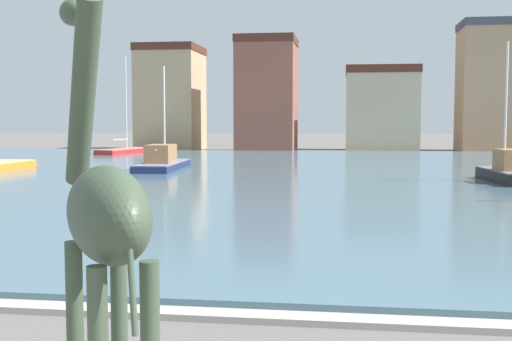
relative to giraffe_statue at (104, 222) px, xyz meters
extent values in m
cube|color=#476675|center=(0.04, 32.64, -2.35)|extent=(89.67, 54.64, 0.24)
cube|color=#ADA89E|center=(0.04, 5.08, -2.41)|extent=(89.67, 0.50, 0.12)
ellipsoid|color=#3D4C38|center=(0.08, -0.12, 0.09)|extent=(1.49, 1.81, 0.86)
cylinder|color=#3D4C38|center=(-0.51, 0.79, 1.16)|extent=(0.84, 1.12, 1.91)
ellipsoid|color=#3D4C38|center=(-0.77, 1.19, 2.06)|extent=(0.53, 0.60, 0.29)
cylinder|color=#3D4C38|center=(0.53, -0.81, -0.26)|extent=(0.17, 0.23, 0.91)
cube|color=red|center=(-18.34, 52.04, -2.16)|extent=(3.38, 7.13, 0.62)
ellipsoid|color=red|center=(-17.64, 55.23, -2.16)|extent=(2.23, 2.73, 0.59)
cube|color=#C7716E|center=(-18.34, 52.04, -1.82)|extent=(3.31, 6.99, 0.06)
cylinder|color=silver|center=(-18.23, 52.55, 2.42)|extent=(0.12, 0.12, 8.55)
cylinder|color=silver|center=(-18.49, 51.37, -0.95)|extent=(0.59, 2.37, 0.08)
cube|color=black|center=(10.09, 28.13, -2.06)|extent=(2.08, 5.26, 0.81)
ellipsoid|color=black|center=(9.86, 30.56, -2.06)|extent=(1.61, 1.93, 0.77)
cube|color=slate|center=(10.09, 28.13, -1.63)|extent=(2.04, 5.16, 0.06)
cube|color=#9E7047|center=(10.12, 27.74, -1.08)|extent=(1.29, 1.89, 1.04)
cylinder|color=silver|center=(10.05, 28.51, 1.57)|extent=(0.12, 0.12, 6.45)
cylinder|color=silver|center=(10.13, 27.62, -0.76)|extent=(0.25, 1.80, 0.08)
cube|color=navy|center=(-9.33, 33.89, -2.15)|extent=(2.53, 7.40, 0.63)
ellipsoid|color=navy|center=(-9.51, 37.35, -2.15)|extent=(2.07, 2.65, 0.60)
cube|color=slate|center=(-9.33, 33.89, -1.81)|extent=(2.48, 7.25, 0.06)
cube|color=#9E7047|center=(-9.31, 33.35, -1.22)|extent=(1.64, 2.63, 1.12)
cylinder|color=silver|center=(-9.36, 34.44, 1.21)|extent=(0.12, 0.12, 6.10)
cylinder|color=silver|center=(-9.30, 33.16, -0.94)|extent=(0.21, 2.55, 0.08)
ellipsoid|color=orange|center=(-19.17, 34.15, -2.12)|extent=(2.25, 3.03, 0.66)
cube|color=tan|center=(-17.33, 64.81, 2.88)|extent=(6.47, 7.44, 10.70)
cube|color=#51281E|center=(-17.33, 64.81, 8.63)|extent=(6.60, 7.59, 0.80)
cube|color=#8E5142|center=(-6.18, 61.96, 3.07)|extent=(5.95, 6.79, 11.08)
cube|color=#51281E|center=(-6.18, 61.96, 9.01)|extent=(6.07, 6.92, 0.80)
cube|color=#C6B293|center=(5.73, 64.47, 1.56)|extent=(7.39, 7.77, 8.06)
cube|color=#51281E|center=(5.73, 64.47, 5.99)|extent=(7.54, 7.93, 0.80)
cube|color=tan|center=(17.26, 65.37, 3.92)|extent=(6.84, 6.02, 12.78)
cube|color=#42424C|center=(17.26, 65.37, 10.71)|extent=(6.98, 6.14, 0.80)
camera|label=1|loc=(2.14, -5.48, 0.92)|focal=45.32mm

